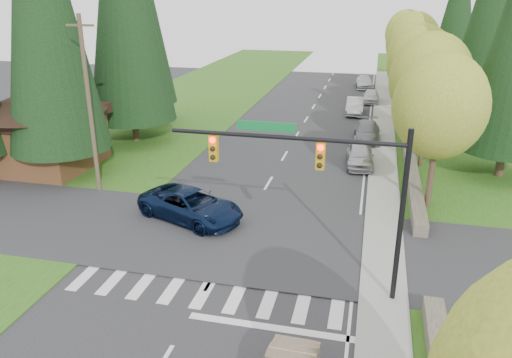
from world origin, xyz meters
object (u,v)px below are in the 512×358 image
(parked_car_a, at_px, (360,155))
(parked_car_c, at_px, (355,106))
(parked_car_e, at_px, (364,82))
(suv_navy, at_px, (191,205))
(parked_car_b, at_px, (367,132))
(parked_car_d, at_px, (371,96))

(parked_car_a, xyz_separation_m, parked_car_c, (-1.10, 15.25, 0.01))
(parked_car_e, bearing_deg, suv_navy, -106.39)
(parked_car_a, relative_size, parked_car_e, 0.91)
(parked_car_a, bearing_deg, parked_car_e, 87.41)
(suv_navy, height_order, parked_car_a, suv_navy)
(parked_car_b, height_order, parked_car_e, parked_car_b)
(parked_car_c, height_order, parked_car_e, parked_car_c)
(parked_car_a, height_order, parked_car_e, parked_car_a)
(parked_car_a, distance_m, parked_car_b, 6.27)
(parked_car_c, height_order, parked_car_d, parked_car_c)
(parked_car_c, xyz_separation_m, parked_car_e, (0.44, 13.86, -0.05))
(suv_navy, bearing_deg, parked_car_a, -15.50)
(parked_car_b, height_order, parked_car_c, parked_car_c)
(parked_car_c, xyz_separation_m, parked_car_d, (1.40, 5.51, -0.07))
(parked_car_b, bearing_deg, suv_navy, -118.87)
(suv_navy, relative_size, parked_car_b, 1.17)
(suv_navy, height_order, parked_car_c, suv_navy)
(suv_navy, xyz_separation_m, parked_car_d, (8.41, 31.31, -0.11))
(parked_car_a, height_order, parked_car_c, parked_car_c)
(suv_navy, relative_size, parked_car_d, 1.43)
(suv_navy, xyz_separation_m, parked_car_c, (7.01, 25.79, -0.05))
(parked_car_a, distance_m, parked_car_c, 15.29)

